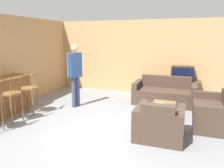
# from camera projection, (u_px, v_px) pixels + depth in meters

# --- Properties ---
(ground_plane) EXTENTS (24.00, 24.00, 0.00)m
(ground_plane) POSITION_uv_depth(u_px,v_px,m) (104.00, 131.00, 4.69)
(ground_plane) COLOR gray
(wall_back) EXTENTS (9.40, 0.08, 2.60)m
(wall_back) POSITION_uv_depth(u_px,v_px,m) (141.00, 57.00, 7.83)
(wall_back) COLOR tan
(wall_back) RESTS_ON ground_plane
(wall_left) EXTENTS (0.08, 8.69, 2.60)m
(wall_left) POSITION_uv_depth(u_px,v_px,m) (24.00, 60.00, 6.70)
(wall_left) COLOR tan
(wall_left) RESTS_ON ground_plane
(bar_chair_mid) EXTENTS (0.49, 0.49, 1.09)m
(bar_chair_mid) POSITION_uv_depth(u_px,v_px,m) (13.00, 97.00, 5.13)
(bar_chair_mid) COLOR brown
(bar_chair_mid) RESTS_ON ground_plane
(bar_chair_far) EXTENTS (0.49, 0.49, 1.09)m
(bar_chair_far) POSITION_uv_depth(u_px,v_px,m) (30.00, 91.00, 5.69)
(bar_chair_far) COLOR brown
(bar_chair_far) RESTS_ON ground_plane
(couch_far) EXTENTS (1.83, 0.94, 0.81)m
(couch_far) POSITION_uv_depth(u_px,v_px,m) (164.00, 94.00, 6.68)
(couch_far) COLOR #423328
(couch_far) RESTS_ON ground_plane
(armchair_near) EXTENTS (0.94, 0.89, 0.79)m
(armchair_near) POSITION_uv_depth(u_px,v_px,m) (159.00, 124.00, 4.33)
(armchair_near) COLOR #423328
(armchair_near) RESTS_ON ground_plane
(loveseat_right) EXTENTS (0.86, 1.47, 0.78)m
(loveseat_right) POSITION_uv_depth(u_px,v_px,m) (215.00, 113.00, 4.99)
(loveseat_right) COLOR #423328
(loveseat_right) RESTS_ON ground_plane
(coffee_table) EXTENTS (0.56, 0.85, 0.37)m
(coffee_table) POSITION_uv_depth(u_px,v_px,m) (163.00, 107.00, 5.35)
(coffee_table) COLOR brown
(coffee_table) RESTS_ON ground_plane
(tv_unit) EXTENTS (1.18, 0.50, 0.61)m
(tv_unit) POSITION_uv_depth(u_px,v_px,m) (181.00, 89.00, 7.24)
(tv_unit) COLOR #513823
(tv_unit) RESTS_ON ground_plane
(tv) EXTENTS (0.70, 0.41, 0.47)m
(tv) POSITION_uv_depth(u_px,v_px,m) (183.00, 73.00, 7.13)
(tv) COLOR black
(tv) RESTS_ON tv_unit
(book_on_table) EXTENTS (0.21, 0.18, 0.03)m
(book_on_table) POSITION_uv_depth(u_px,v_px,m) (160.00, 104.00, 5.37)
(book_on_table) COLOR #B7AD99
(book_on_table) RESTS_ON coffee_table
(person_by_window) EXTENTS (0.30, 0.49, 1.79)m
(person_by_window) POSITION_uv_depth(u_px,v_px,m) (75.00, 72.00, 6.21)
(person_by_window) COLOR #384260
(person_by_window) RESTS_ON ground_plane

